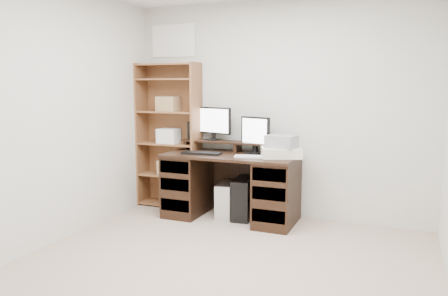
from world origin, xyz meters
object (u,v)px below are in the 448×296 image
Objects in this scene: tower_silver at (225,200)px; tower_black at (244,198)px; monitor_small at (255,134)px; monitor_wide at (213,122)px; desk at (231,185)px; printer at (281,152)px; bookshelf at (170,134)px.

tower_black is at bearing -6.04° from tower_silver.
tower_black is (-0.09, -0.10, -0.75)m from monitor_small.
monitor_wide is 0.94m from tower_silver.
tower_black is (0.46, -0.17, -0.86)m from monitor_wide.
printer reaches higher than desk.
desk is at bearing -158.74° from tower_black.
bookshelf is at bearing 166.91° from desk.
desk reaches higher than tower_silver.
bookshelf is at bearing -163.67° from monitor_small.
monitor_small is 1.06× the size of tower_silver.
monitor_small is at bearing -1.99° from bookshelf.
bookshelf is (-0.92, 0.21, 0.53)m from desk.
tower_silver is 0.22× the size of bookshelf.
bookshelf is (-1.14, 0.04, -0.06)m from monitor_small.
printer reaches higher than tower_black.
monitor_small reaches higher than desk.
monitor_wide is 0.27× the size of bookshelf.
tower_black is (0.13, 0.07, -0.16)m from desk.
tower_silver is (-0.09, 0.04, -0.19)m from desk.
desk is at bearing -124.49° from monitor_small.
tower_silver is at bearing 156.22° from desk.
tower_black is at bearing 150.99° from printer.
desk is 3.10× the size of tower_black.
monitor_small reaches higher than printer.
monitor_small is at bearing 42.28° from tower_black.
desk is 3.78× the size of tower_silver.
bookshelf reaches higher than monitor_wide.
tower_silver is 0.23m from tower_black.
tower_black is 0.27× the size of bookshelf.
monitor_wide is at bearing 2.93° from bookshelf.
bookshelf reaches higher than desk.
bookshelf is (-0.59, -0.03, -0.17)m from monitor_wide.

